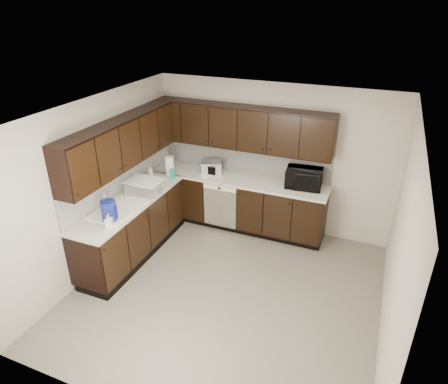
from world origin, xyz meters
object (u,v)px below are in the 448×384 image
object	(u,v)px
microwave	(304,178)
blue_pitcher	(109,211)
storage_bin	(144,187)
sink	(118,214)
toaster_oven	(211,167)

from	to	relation	value
microwave	blue_pitcher	bearing A→B (deg)	-142.53
microwave	storage_bin	bearing A→B (deg)	-158.83
sink	blue_pitcher	world-z (taller)	blue_pitcher
toaster_oven	blue_pitcher	size ratio (longest dim) A/B	1.14
sink	microwave	xyz separation A→B (m)	(2.28, 1.76, 0.21)
microwave	toaster_oven	size ratio (longest dim) A/B	1.62
toaster_oven	storage_bin	distance (m)	1.25
sink	blue_pitcher	xyz separation A→B (m)	(0.10, -0.30, 0.21)
toaster_oven	storage_bin	world-z (taller)	toaster_oven
storage_bin	blue_pitcher	world-z (taller)	blue_pitcher
blue_pitcher	toaster_oven	bearing A→B (deg)	53.19
storage_bin	microwave	bearing A→B (deg)	27.03
sink	microwave	distance (m)	2.89
microwave	toaster_oven	world-z (taller)	microwave
microwave	blue_pitcher	xyz separation A→B (m)	(-2.18, -2.06, -0.00)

